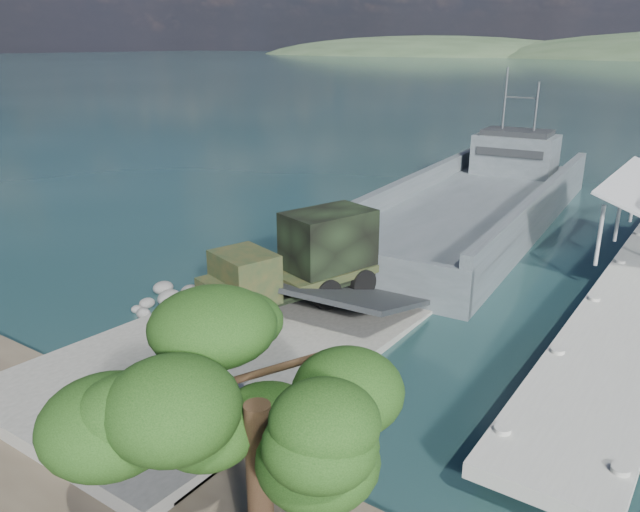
{
  "coord_description": "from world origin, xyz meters",
  "views": [
    {
      "loc": [
        15.85,
        -17.91,
        12.08
      ],
      "look_at": [
        -0.62,
        6.0,
        2.1
      ],
      "focal_mm": 35.0,
      "sensor_mm": 36.0,
      "label": 1
    }
  ],
  "objects_px": {
    "landing_craft": "(473,213)",
    "overhang_tree": "(253,395)",
    "military_truck": "(302,261)",
    "soldier": "(207,319)"
  },
  "relations": [
    {
      "from": "landing_craft",
      "to": "overhang_tree",
      "type": "relative_size",
      "value": 5.35
    },
    {
      "from": "military_truck",
      "to": "overhang_tree",
      "type": "distance_m",
      "value": 15.95
    },
    {
      "from": "soldier",
      "to": "overhang_tree",
      "type": "distance_m",
      "value": 12.62
    },
    {
      "from": "soldier",
      "to": "overhang_tree",
      "type": "relative_size",
      "value": 0.28
    },
    {
      "from": "military_truck",
      "to": "overhang_tree",
      "type": "relative_size",
      "value": 1.32
    },
    {
      "from": "military_truck",
      "to": "overhang_tree",
      "type": "height_order",
      "value": "overhang_tree"
    },
    {
      "from": "landing_craft",
      "to": "overhang_tree",
      "type": "height_order",
      "value": "landing_craft"
    },
    {
      "from": "landing_craft",
      "to": "military_truck",
      "type": "height_order",
      "value": "landing_craft"
    },
    {
      "from": "overhang_tree",
      "to": "soldier",
      "type": "bearing_deg",
      "value": 139.85
    },
    {
      "from": "overhang_tree",
      "to": "landing_craft",
      "type": "bearing_deg",
      "value": 103.09
    }
  ]
}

